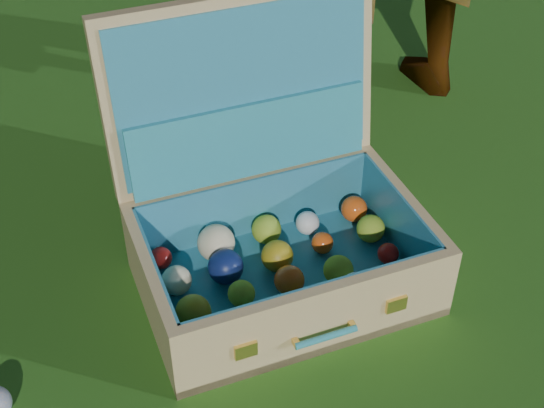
{
  "coord_description": "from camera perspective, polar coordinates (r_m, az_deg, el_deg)",
  "views": [
    {
      "loc": [
        -0.49,
        -0.92,
        1.2
      ],
      "look_at": [
        -0.1,
        0.27,
        0.18
      ],
      "focal_mm": 50.0,
      "sensor_mm": 36.0,
      "label": 1
    }
  ],
  "objects": [
    {
      "name": "ground",
      "position": [
        1.59,
        6.45,
        -10.13
      ],
      "size": [
        60.0,
        60.0,
        0.0
      ],
      "primitive_type": "plane",
      "color": "#215114",
      "rests_on": "ground"
    },
    {
      "name": "suitcase",
      "position": [
        1.62,
        -0.15,
        -0.54
      ],
      "size": [
        0.62,
        0.54,
        0.57
      ],
      "rotation": [
        0.0,
        0.0,
        0.05
      ],
      "color": "tan",
      "rests_on": "ground"
    }
  ]
}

